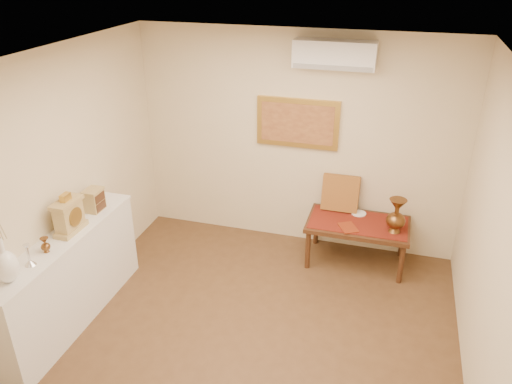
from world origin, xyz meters
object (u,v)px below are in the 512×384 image
at_px(brass_urn_tall, 397,212).
at_px(display_ledge, 70,280).
at_px(low_table, 358,227).
at_px(mantel_clock, 69,216).
at_px(wooden_chest, 94,200).

height_order(brass_urn_tall, display_ledge, brass_urn_tall).
xyz_separation_m(brass_urn_tall, low_table, (-0.42, 0.10, -0.32)).
bearing_deg(mantel_clock, low_table, 33.27).
distance_m(brass_urn_tall, display_ledge, 3.58).
bearing_deg(display_ledge, low_table, 35.10).
height_order(brass_urn_tall, low_table, brass_urn_tall).
bearing_deg(wooden_chest, low_table, 25.73).
bearing_deg(mantel_clock, display_ledge, -98.58).
xyz_separation_m(display_ledge, wooden_chest, (0.00, 0.59, 0.61)).
height_order(brass_urn_tall, mantel_clock, mantel_clock).
xyz_separation_m(wooden_chest, low_table, (2.67, 1.29, -0.62)).
height_order(display_ledge, wooden_chest, wooden_chest).
xyz_separation_m(mantel_clock, wooden_chest, (-0.02, 0.45, -0.05)).
height_order(brass_urn_tall, wooden_chest, wooden_chest).
distance_m(brass_urn_tall, mantel_clock, 3.50).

